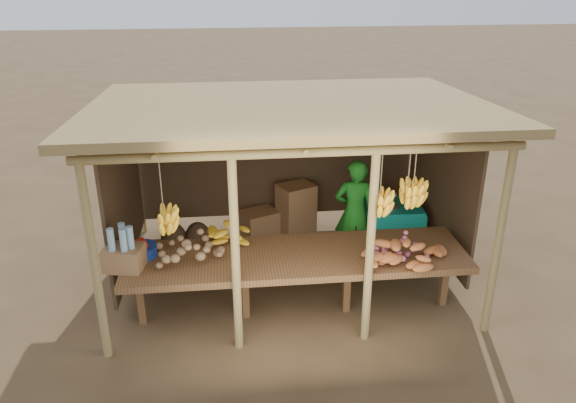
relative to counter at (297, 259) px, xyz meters
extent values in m
plane|color=brown|center=(0.00, 0.95, -0.74)|extent=(60.00, 60.00, 0.00)
cylinder|color=#9E8851|center=(-2.10, -0.55, 0.36)|extent=(0.09, 0.09, 2.20)
cylinder|color=#9E8851|center=(2.10, -0.55, 0.36)|extent=(0.09, 0.09, 2.20)
cylinder|color=#9E8851|center=(-2.10, 2.45, 0.36)|extent=(0.09, 0.09, 2.20)
cylinder|color=#9E8851|center=(2.10, 2.45, 0.36)|extent=(0.09, 0.09, 2.20)
cylinder|color=#9E8851|center=(-0.70, -0.55, 0.36)|extent=(0.09, 0.09, 2.20)
cylinder|color=#9E8851|center=(0.70, -0.55, 0.36)|extent=(0.09, 0.09, 2.20)
cylinder|color=#9E8851|center=(0.00, -0.55, 1.46)|extent=(4.40, 0.09, 0.09)
cylinder|color=#9E8851|center=(0.00, 2.45, 1.46)|extent=(4.40, 0.09, 0.09)
cube|color=#9B7E48|center=(0.00, 0.95, 1.55)|extent=(4.70, 3.50, 0.28)
cube|color=#4B3623|center=(0.00, 2.43, 0.47)|extent=(4.20, 0.04, 1.98)
cube|color=#4B3623|center=(-2.08, 1.15, 0.47)|extent=(0.04, 2.40, 1.98)
cube|color=#4B3623|center=(2.08, 1.15, 0.47)|extent=(0.04, 2.40, 1.98)
cube|color=brown|center=(0.00, 0.00, 0.02)|extent=(3.90, 1.05, 0.08)
cube|color=brown|center=(-1.80, 0.00, -0.38)|extent=(0.08, 0.08, 0.72)
cube|color=brown|center=(-0.60, 0.00, -0.38)|extent=(0.08, 0.08, 0.72)
cube|color=brown|center=(0.60, 0.00, -0.38)|extent=(0.08, 0.08, 0.72)
cube|color=brown|center=(1.80, 0.00, -0.38)|extent=(0.08, 0.08, 0.72)
cylinder|color=navy|center=(-1.77, 0.16, 0.12)|extent=(0.36, 0.36, 0.13)
cube|color=olive|center=(-1.90, -0.11, 0.19)|extent=(0.45, 0.39, 0.26)
imported|color=#1A771D|center=(0.93, 1.18, 0.01)|extent=(0.58, 0.41, 1.50)
cube|color=brown|center=(1.51, 1.41, -0.40)|extent=(0.76, 0.65, 0.67)
cube|color=#0C8A82|center=(1.51, 1.41, -0.03)|extent=(0.84, 0.73, 0.07)
cube|color=olive|center=(0.24, 2.07, -0.52)|extent=(0.62, 0.56, 0.40)
cube|color=olive|center=(0.24, 2.07, -0.12)|extent=(0.62, 0.56, 0.40)
cube|color=olive|center=(-0.31, 2.07, -0.52)|extent=(0.62, 0.56, 0.40)
ellipsoid|color=#4B3623|center=(-1.57, 1.75, -0.52)|extent=(0.38, 0.38, 0.51)
ellipsoid|color=#4B3623|center=(-1.23, 1.75, -0.52)|extent=(0.38, 0.38, 0.51)
camera|label=1|loc=(-0.71, -5.60, 3.15)|focal=35.00mm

